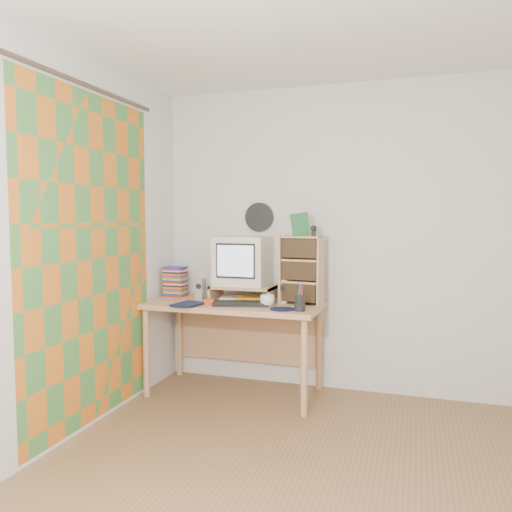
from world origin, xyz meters
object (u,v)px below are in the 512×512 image
Objects in this scene: desk at (237,317)px; keyboard at (241,304)px; crt_monitor at (242,261)px; cd_rack at (302,270)px; mug at (267,301)px; diary at (179,302)px; dvd_stack at (175,281)px.

keyboard reaches higher than desk.
crt_monitor is 0.79× the size of cd_rack.
mug is at bearing -42.03° from crt_monitor.
diary is (-0.48, -0.11, 0.01)m from keyboard.
keyboard is (0.09, -0.29, -0.31)m from crt_monitor.
cd_rack is 0.99m from diary.
mug is 0.52× the size of diary.
keyboard is at bearing -143.87° from cd_rack.
mug is at bearing -127.89° from cd_rack.
keyboard is at bearing 23.87° from diary.
cd_rack is at bearing 32.57° from diary.
keyboard is 0.76m from dvd_stack.
cd_rack is at bearing 0.34° from dvd_stack.
cd_rack reaches higher than dvd_stack.
keyboard is 1.68× the size of dvd_stack.
desk is 5.45× the size of dvd_stack.
desk is at bearing 51.49° from diary.
diary is at bearing -133.57° from crt_monitor.
dvd_stack is at bearing 173.51° from desk.
crt_monitor is at bearing 79.49° from desk.
keyboard is at bearing -71.96° from crt_monitor.
diary is (-0.68, -0.13, -0.02)m from mug.
diary reaches higher than keyboard.
crt_monitor reaches higher than mug.
crt_monitor is 0.63m from diary.
crt_monitor reaches higher than diary.
keyboard is at bearing -174.43° from mug.
diary is at bearing -152.63° from cd_rack.
diary is at bearing -57.28° from dvd_stack.
desk is 3.32× the size of crt_monitor.
keyboard is 0.49m from diary.
mug is (0.31, -0.18, 0.18)m from desk.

